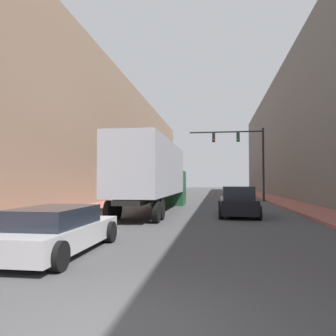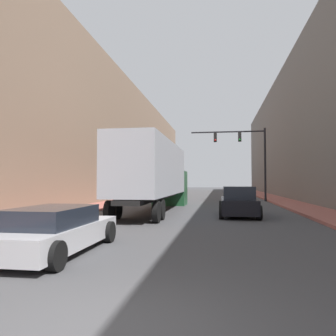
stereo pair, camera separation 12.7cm
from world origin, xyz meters
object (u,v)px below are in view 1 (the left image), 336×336
sedan_car (57,230)px  traffic_signal_gantry (246,151)px  semi_truck (155,174)px  suv_car (237,202)px

sedan_car → traffic_signal_gantry: bearing=73.9°
traffic_signal_gantry → semi_truck: bearing=-118.8°
suv_car → semi_truck: bearing=160.0°
semi_truck → traffic_signal_gantry: bearing=61.2°
semi_truck → sedan_car: bearing=-91.6°
suv_car → traffic_signal_gantry: (1.64, 13.65, 4.04)m
sedan_car → suv_car: (5.24, 10.19, 0.17)m
semi_truck → traffic_signal_gantry: size_ratio=1.95×
traffic_signal_gantry → sedan_car: bearing=-106.1°
semi_truck → suv_car: semi_truck is taller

